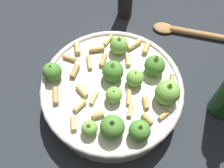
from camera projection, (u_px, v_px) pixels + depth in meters
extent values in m
plane|color=#23282D|center=(112.00, 100.00, 0.57)|extent=(2.40, 2.40, 0.00)
cylinder|color=beige|center=(112.00, 94.00, 0.55)|extent=(0.27, 0.27, 0.06)
torus|color=beige|center=(112.00, 87.00, 0.52)|extent=(0.29, 0.29, 0.01)
sphere|color=#4C8933|center=(112.00, 71.00, 0.51)|extent=(0.04, 0.04, 0.04)
cone|color=#75B247|center=(112.00, 65.00, 0.49)|extent=(0.02, 0.02, 0.02)
sphere|color=#4C8933|center=(155.00, 66.00, 0.52)|extent=(0.04, 0.04, 0.04)
cone|color=#75B247|center=(156.00, 59.00, 0.50)|extent=(0.02, 0.02, 0.02)
sphere|color=#4C8933|center=(52.00, 72.00, 0.51)|extent=(0.04, 0.04, 0.04)
cone|color=#609E38|center=(50.00, 67.00, 0.50)|extent=(0.01, 0.01, 0.01)
sphere|color=#75B247|center=(119.00, 45.00, 0.55)|extent=(0.04, 0.04, 0.04)
cone|color=#609E38|center=(119.00, 39.00, 0.53)|extent=(0.02, 0.02, 0.02)
sphere|color=#75B247|center=(114.00, 95.00, 0.49)|extent=(0.03, 0.03, 0.03)
cone|color=#75B247|center=(114.00, 91.00, 0.48)|extent=(0.01, 0.01, 0.01)
sphere|color=#75B247|center=(167.00, 92.00, 0.49)|extent=(0.05, 0.05, 0.05)
cone|color=#8CC64C|center=(170.00, 86.00, 0.46)|extent=(0.02, 0.02, 0.02)
sphere|color=#75B247|center=(89.00, 128.00, 0.46)|extent=(0.03, 0.03, 0.03)
cone|color=#75B247|center=(89.00, 125.00, 0.45)|extent=(0.02, 0.02, 0.01)
sphere|color=#4C8933|center=(112.00, 127.00, 0.45)|extent=(0.04, 0.04, 0.04)
cone|color=#609E38|center=(112.00, 122.00, 0.43)|extent=(0.02, 0.02, 0.02)
sphere|color=#75B247|center=(135.00, 78.00, 0.51)|extent=(0.04, 0.04, 0.04)
cone|color=#609E38|center=(136.00, 74.00, 0.49)|extent=(0.01, 0.01, 0.01)
sphere|color=#4C8933|center=(140.00, 131.00, 0.45)|extent=(0.04, 0.04, 0.04)
cone|color=#8CC64C|center=(141.00, 126.00, 0.43)|extent=(0.02, 0.02, 0.02)
cylinder|color=tan|center=(82.00, 91.00, 0.51)|extent=(0.03, 0.03, 0.01)
cylinder|color=tan|center=(108.00, 40.00, 0.57)|extent=(0.03, 0.02, 0.01)
cylinder|color=tan|center=(89.00, 63.00, 0.54)|extent=(0.03, 0.02, 0.01)
cylinder|color=tan|center=(56.00, 96.00, 0.50)|extent=(0.04, 0.02, 0.01)
cylinder|color=tan|center=(130.00, 111.00, 0.49)|extent=(0.02, 0.01, 0.01)
cylinder|color=tan|center=(97.00, 49.00, 0.56)|extent=(0.02, 0.03, 0.01)
cylinder|color=tan|center=(75.00, 71.00, 0.53)|extent=(0.03, 0.02, 0.01)
cylinder|color=tan|center=(80.00, 106.00, 0.49)|extent=(0.03, 0.03, 0.01)
cylinder|color=tan|center=(146.00, 103.00, 0.49)|extent=(0.03, 0.02, 0.01)
cylinder|color=tan|center=(98.00, 115.00, 0.48)|extent=(0.02, 0.02, 0.01)
cylinder|color=tan|center=(164.00, 115.00, 0.48)|extent=(0.02, 0.02, 0.01)
cylinder|color=tan|center=(69.00, 58.00, 0.55)|extent=(0.02, 0.03, 0.01)
cylinder|color=tan|center=(74.00, 124.00, 0.47)|extent=(0.03, 0.02, 0.01)
cylinder|color=tan|center=(77.00, 48.00, 0.56)|extent=(0.03, 0.02, 0.01)
cylinder|color=tan|center=(146.00, 48.00, 0.56)|extent=(0.03, 0.02, 0.01)
cylinder|color=tan|center=(134.00, 45.00, 0.56)|extent=(0.03, 0.03, 0.01)
cylinder|color=tan|center=(128.00, 61.00, 0.54)|extent=(0.03, 0.01, 0.01)
cylinder|color=tan|center=(172.00, 80.00, 0.52)|extent=(0.03, 0.01, 0.01)
cylinder|color=tan|center=(94.00, 98.00, 0.50)|extent=(0.03, 0.02, 0.01)
cylinder|color=tan|center=(147.00, 118.00, 0.48)|extent=(0.02, 0.03, 0.01)
cylinder|color=tan|center=(103.00, 60.00, 0.54)|extent=(0.03, 0.02, 0.01)
cylinder|color=tan|center=(129.00, 97.00, 0.50)|extent=(0.03, 0.01, 0.01)
cylinder|color=black|center=(125.00, 2.00, 0.66)|extent=(0.04, 0.04, 0.09)
cylinder|color=#9E703D|center=(207.00, 35.00, 0.65)|extent=(0.05, 0.19, 0.02)
ellipsoid|color=#9E703D|center=(163.00, 28.00, 0.67)|extent=(0.04, 0.06, 0.01)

